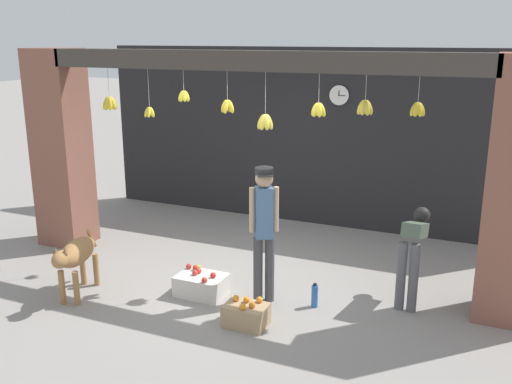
{
  "coord_description": "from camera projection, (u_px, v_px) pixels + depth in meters",
  "views": [
    {
      "loc": [
        2.86,
        -6.19,
        3.07
      ],
      "look_at": [
        0.0,
        0.4,
        1.11
      ],
      "focal_mm": 40.0,
      "sensor_mm": 36.0,
      "label": 1
    }
  ],
  "objects": [
    {
      "name": "shop_back_wall",
      "position": [
        312.0,
        138.0,
        9.41
      ],
      "size": [
        7.52,
        0.12,
        2.91
      ],
      "primitive_type": "cube",
      "color": "#232326",
      "rests_on": "ground_plane"
    },
    {
      "name": "fruit_crate_oranges",
      "position": [
        246.0,
        314.0,
        6.24
      ],
      "size": [
        0.47,
        0.33,
        0.31
      ],
      "color": "tan",
      "rests_on": "ground_plane"
    },
    {
      "name": "water_bottle",
      "position": [
        315.0,
        296.0,
        6.67
      ],
      "size": [
        0.08,
        0.08,
        0.3
      ],
      "color": "#2D60AD",
      "rests_on": "ground_plane"
    },
    {
      "name": "worker_stooping",
      "position": [
        413.0,
        246.0,
        6.63
      ],
      "size": [
        0.26,
        0.82,
        1.07
      ],
      "rotation": [
        0.0,
        0.0,
        -0.05
      ],
      "color": "#56565B",
      "rests_on": "ground_plane"
    },
    {
      "name": "shopkeeper",
      "position": [
        264.0,
        224.0,
        6.6
      ],
      "size": [
        0.31,
        0.31,
        1.64
      ],
      "rotation": [
        0.0,
        0.0,
        3.66
      ],
      "color": "#424247",
      "rests_on": "ground_plane"
    },
    {
      "name": "shop_pillar_left",
      "position": [
        61.0,
        149.0,
        8.46
      ],
      "size": [
        0.7,
        0.6,
        2.91
      ],
      "primitive_type": "cube",
      "color": "brown",
      "rests_on": "ground_plane"
    },
    {
      "name": "dog",
      "position": [
        76.0,
        255.0,
        6.84
      ],
      "size": [
        0.48,
        1.06,
        0.77
      ],
      "rotation": [
        0.0,
        0.0,
        -1.31
      ],
      "color": "#9E7042",
      "rests_on": "ground_plane"
    },
    {
      "name": "storefront_awning",
      "position": [
        247.0,
        65.0,
        6.77
      ],
      "size": [
        5.62,
        0.29,
        0.94
      ],
      "color": "#3D3833"
    },
    {
      "name": "ground_plane",
      "position": [
        244.0,
        282.0,
        7.38
      ],
      "size": [
        60.0,
        60.0,
        0.0
      ],
      "primitive_type": "plane",
      "color": "gray"
    },
    {
      "name": "wall_clock",
      "position": [
        339.0,
        95.0,
        8.97
      ],
      "size": [
        0.33,
        0.03,
        0.33
      ],
      "color": "black"
    },
    {
      "name": "fruit_crate_apples",
      "position": [
        201.0,
        284.0,
        6.98
      ],
      "size": [
        0.59,
        0.42,
        0.32
      ],
      "color": "silver",
      "rests_on": "ground_plane"
    }
  ]
}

